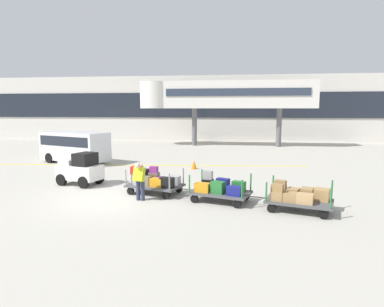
{
  "coord_description": "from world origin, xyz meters",
  "views": [
    {
      "loc": [
        5.17,
        -12.54,
        3.68
      ],
      "look_at": [
        3.11,
        2.84,
        1.55
      ],
      "focal_mm": 30.87,
      "sensor_mm": 36.0,
      "label": 1
    }
  ],
  "objects": [
    {
      "name": "jet_bridge",
      "position": [
        3.45,
        19.99,
        4.93
      ],
      "size": [
        16.99,
        3.0,
        6.28
      ],
      "color": "silver",
      "rests_on": "ground_plane"
    },
    {
      "name": "apron_lead_line",
      "position": [
        -0.36,
        8.12,
        0.0
      ],
      "size": [
        20.31,
        2.18,
        0.01
      ],
      "primitive_type": "cube",
      "rotation": [
        0.0,
        0.0,
        0.1
      ],
      "color": "yellow",
      "rests_on": "ground_plane"
    },
    {
      "name": "baggage_handler",
      "position": [
        1.38,
        -0.06,
        0.87
      ],
      "size": [
        0.45,
        0.46,
        1.56
      ],
      "color": "#2D334C",
      "rests_on": "ground_plane"
    },
    {
      "name": "baggage_cart_tail",
      "position": [
        7.43,
        -0.56,
        0.52
      ],
      "size": [
        3.08,
        2.0,
        1.1
      ],
      "color": "#4C4C4F",
      "rests_on": "ground_plane"
    },
    {
      "name": "shuttle_van",
      "position": [
        -5.68,
        8.41,
        1.23
      ],
      "size": [
        5.16,
        3.49,
        2.1
      ],
      "color": "silver",
      "rests_on": "ground_plane"
    },
    {
      "name": "baggage_cart_lead",
      "position": [
        1.67,
        1.12,
        0.55
      ],
      "size": [
        3.08,
        2.0,
        1.2
      ],
      "color": "#4C4C4F",
      "rests_on": "ground_plane"
    },
    {
      "name": "baggage_cart_middle",
      "position": [
        4.57,
        0.27,
        0.51
      ],
      "size": [
        3.08,
        2.0,
        1.13
      ],
      "color": "#4C4C4F",
      "rests_on": "ground_plane"
    },
    {
      "name": "safety_cone_near",
      "position": [
        2.65,
        7.15,
        0.28
      ],
      "size": [
        0.36,
        0.36,
        0.55
      ],
      "primitive_type": "cone",
      "color": "orange",
      "rests_on": "ground_plane"
    },
    {
      "name": "ground_plane",
      "position": [
        0.0,
        0.0,
        0.0
      ],
      "size": [
        120.0,
        120.0,
        0.0
      ],
      "primitive_type": "plane",
      "color": "#B2ADA0"
    },
    {
      "name": "baggage_tug",
      "position": [
        -2.28,
        2.29,
        0.75
      ],
      "size": [
        2.33,
        1.72,
        1.58
      ],
      "color": "white",
      "rests_on": "ground_plane"
    },
    {
      "name": "terminal_building",
      "position": [
        0.0,
        25.98,
        3.68
      ],
      "size": [
        51.15,
        2.51,
        7.35
      ],
      "color": "beige",
      "rests_on": "ground_plane"
    }
  ]
}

